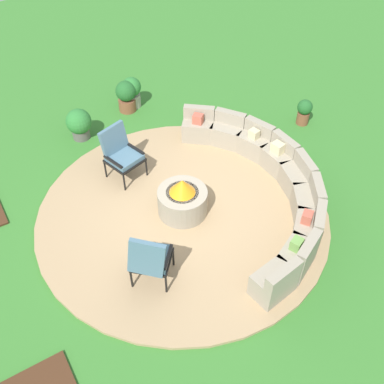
% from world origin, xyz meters
% --- Properties ---
extents(ground_plane, '(24.00, 24.00, 0.00)m').
position_xyz_m(ground_plane, '(0.00, 0.00, 0.00)').
color(ground_plane, '#387A2D').
extents(patio_circle, '(5.34, 5.34, 0.06)m').
position_xyz_m(patio_circle, '(0.00, 0.00, 0.03)').
color(patio_circle, tan).
rests_on(patio_circle, ground_plane).
extents(fire_pit, '(0.90, 0.90, 0.77)m').
position_xyz_m(fire_pit, '(0.00, 0.00, 0.36)').
color(fire_pit, '#9E937F').
rests_on(fire_pit, patio_circle).
extents(curved_stone_bench, '(4.58, 2.50, 0.71)m').
position_xyz_m(curved_stone_bench, '(0.44, 1.61, 0.35)').
color(curved_stone_bench, '#9E937F').
rests_on(curved_stone_bench, patio_circle).
extents(lounge_chair_front_left, '(0.77, 0.76, 1.07)m').
position_xyz_m(lounge_chair_front_left, '(-1.51, -0.48, 0.61)').
color(lounge_chair_front_left, black).
rests_on(lounge_chair_front_left, patio_circle).
extents(lounge_chair_front_right, '(0.81, 0.84, 1.10)m').
position_xyz_m(lounge_chair_front_right, '(1.04, -1.19, 0.62)').
color(lounge_chair_front_right, black).
rests_on(lounge_chair_front_right, patio_circle).
extents(potted_plant_0, '(0.55, 0.55, 0.70)m').
position_xyz_m(potted_plant_0, '(-3.16, -0.74, 0.38)').
color(potted_plant_0, '#605B56').
rests_on(potted_plant_0, ground_plane).
extents(potted_plant_1, '(0.45, 0.45, 0.75)m').
position_xyz_m(potted_plant_1, '(-3.70, 0.79, 0.41)').
color(potted_plant_1, '#A89E8E').
rests_on(potted_plant_1, ground_plane).
extents(potted_plant_2, '(0.48, 0.48, 0.76)m').
position_xyz_m(potted_plant_2, '(-3.61, 0.60, 0.40)').
color(potted_plant_2, brown).
rests_on(potted_plant_2, ground_plane).
extents(potted_plant_3, '(0.34, 0.34, 0.61)m').
position_xyz_m(potted_plant_3, '(-1.02, 3.80, 0.33)').
color(potted_plant_3, brown).
rests_on(potted_plant_3, ground_plane).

